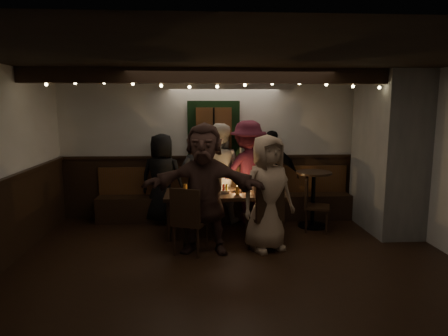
{
  "coord_description": "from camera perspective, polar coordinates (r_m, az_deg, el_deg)",
  "views": [
    {
      "loc": [
        -0.47,
        -4.86,
        2.08
      ],
      "look_at": [
        -0.06,
        1.6,
        1.05
      ],
      "focal_mm": 32.0,
      "sensor_mm": 36.0,
      "label": 1
    }
  ],
  "objects": [
    {
      "name": "person_e",
      "position": [
        7.24,
        6.9,
        -1.11
      ],
      "size": [
        1.01,
        0.56,
        1.63
      ],
      "primitive_type": "imported",
      "rotation": [
        0.0,
        0.0,
        2.97
      ],
      "color": "black",
      "rests_on": "ground"
    },
    {
      "name": "person_b",
      "position": [
        7.05,
        -3.81,
        -1.73
      ],
      "size": [
        0.57,
        0.38,
        1.53
      ],
      "primitive_type": "imported",
      "rotation": [
        0.0,
        0.0,
        3.17
      ],
      "color": "#232325",
      "rests_on": "ground"
    },
    {
      "name": "person_a",
      "position": [
        7.12,
        -8.83,
        -1.48
      ],
      "size": [
        0.87,
        0.66,
        1.59
      ],
      "primitive_type": "imported",
      "rotation": [
        0.0,
        0.0,
        2.93
      ],
      "color": "black",
      "rests_on": "ground"
    },
    {
      "name": "person_d",
      "position": [
        7.07,
        3.43,
        -0.54
      ],
      "size": [
        1.32,
        1.0,
        1.81
      ],
      "primitive_type": "imported",
      "rotation": [
        0.0,
        0.0,
        3.45
      ],
      "color": "#3F121F",
      "rests_on": "ground"
    },
    {
      "name": "dining_table",
      "position": [
        6.44,
        0.1,
        -4.03
      ],
      "size": [
        1.91,
        0.82,
        0.83
      ],
      "color": "black",
      "rests_on": "ground"
    },
    {
      "name": "chair_near_left",
      "position": [
        5.57,
        -5.16,
        -7.02
      ],
      "size": [
        0.56,
        0.56,
        0.96
      ],
      "color": "black",
      "rests_on": "ground"
    },
    {
      "name": "person_f",
      "position": [
        5.61,
        -2.85,
        -2.91
      ],
      "size": [
        1.77,
        0.8,
        1.84
      ],
      "primitive_type": "imported",
      "rotation": [
        0.0,
        0.0,
        -0.16
      ],
      "color": "#402923",
      "rests_on": "ground"
    },
    {
      "name": "high_top",
      "position": [
        6.98,
        12.63,
        -3.37
      ],
      "size": [
        0.6,
        0.6,
        0.96
      ],
      "color": "black",
      "rests_on": "ground"
    },
    {
      "name": "person_g",
      "position": [
        5.74,
        6.19,
        -3.56
      ],
      "size": [
        0.96,
        0.8,
        1.67
      ],
      "primitive_type": "imported",
      "rotation": [
        0.0,
        0.0,
        0.39
      ],
      "color": "tan",
      "rests_on": "ground"
    },
    {
      "name": "chair_end",
      "position": [
        6.78,
        12.45,
        -4.66
      ],
      "size": [
        0.51,
        0.51,
        0.89
      ],
      "color": "black",
      "rests_on": "ground"
    },
    {
      "name": "person_c",
      "position": [
        7.13,
        -0.81,
        -0.66
      ],
      "size": [
        0.99,
        0.85,
        1.76
      ],
      "primitive_type": "imported",
      "rotation": [
        0.0,
        0.0,
        2.91
      ],
      "color": "#BFB3A5",
      "rests_on": "ground"
    },
    {
      "name": "chair_near_right",
      "position": [
        5.81,
        6.05,
        -6.22
      ],
      "size": [
        0.57,
        0.57,
        0.98
      ],
      "color": "black",
      "rests_on": "ground"
    },
    {
      "name": "room",
      "position": [
        6.55,
        10.01,
        0.06
      ],
      "size": [
        6.02,
        5.01,
        2.62
      ],
      "color": "black",
      "rests_on": "ground"
    }
  ]
}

